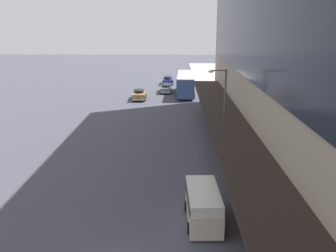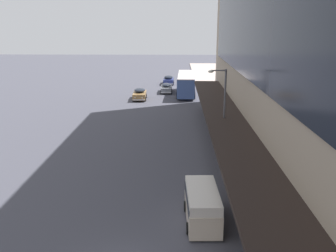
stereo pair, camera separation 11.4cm
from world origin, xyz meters
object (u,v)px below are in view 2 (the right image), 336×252
sedan_trailing_mid (169,80)px  vw_van (202,203)px  transit_bus_kerbside_front (186,83)px  street_lamp (222,107)px  sedan_far_back (140,94)px  sedan_lead_near (166,88)px  pedestrian_at_kerb (246,202)px

sedan_trailing_mid → vw_van: bearing=-86.6°
transit_bus_kerbside_front → vw_van: transit_bus_kerbside_front is taller
vw_van → street_lamp: 11.24m
transit_bus_kerbside_front → sedan_far_back: bearing=-150.1°
street_lamp → sedan_lead_near: bearing=100.1°
vw_van → street_lamp: street_lamp is taller
sedan_trailing_mid → vw_van: (2.94, -49.23, 0.30)m
sedan_trailing_mid → pedestrian_at_kerb: (5.39, -49.23, 0.38)m
pedestrian_at_kerb → sedan_lead_near: bearing=97.8°
sedan_far_back → sedan_trailing_mid: bearing=74.5°
sedan_lead_near → street_lamp: (5.37, -30.18, 3.58)m
sedan_lead_near → pedestrian_at_kerb: bearing=-82.2°
sedan_far_back → pedestrian_at_kerb: size_ratio=2.44×
transit_bus_kerbside_front → sedan_lead_near: transit_bus_kerbside_front is taller
vw_van → pedestrian_at_kerb: pedestrian_at_kerb is taller
sedan_far_back → pedestrian_at_kerb: 36.20m
sedan_trailing_mid → street_lamp: size_ratio=0.60×
transit_bus_kerbside_front → sedan_lead_near: (-3.13, 1.75, -1.08)m
sedan_trailing_mid → sedan_lead_near: bearing=-91.1°
street_lamp → transit_bus_kerbside_front: bearing=94.5°
transit_bus_kerbside_front → vw_van: size_ratio=2.43×
sedan_far_back → transit_bus_kerbside_front: bearing=29.9°
pedestrian_at_kerb → transit_bus_kerbside_front: bearing=93.6°
pedestrian_at_kerb → street_lamp: bearing=91.0°
sedan_lead_near → street_lamp: street_lamp is taller
sedan_trailing_mid → pedestrian_at_kerb: bearing=-83.7°
pedestrian_at_kerb → vw_van: bearing=-180.0°
pedestrian_at_kerb → sedan_trailing_mid: bearing=96.3°
transit_bus_kerbside_front → sedan_lead_near: bearing=150.8°
transit_bus_kerbside_front → sedan_far_back: 8.05m
sedan_lead_near → sedan_far_back: 6.87m
sedan_lead_near → transit_bus_kerbside_front: bearing=-29.2°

